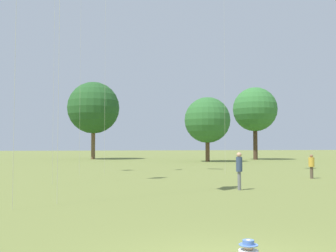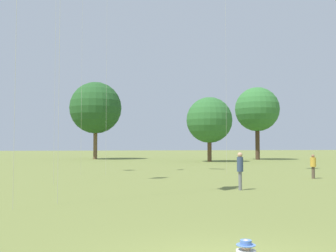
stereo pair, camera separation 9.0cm
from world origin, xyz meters
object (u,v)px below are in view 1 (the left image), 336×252
at_px(person_standing_4, 311,164).
at_px(distant_tree_2, 93,108).
at_px(distant_tree_0, 255,110).
at_px(person_standing_1, 239,167).
at_px(distant_tree_1, 207,120).

distance_m(person_standing_4, distant_tree_2, 41.11).
bearing_deg(person_standing_4, distant_tree_0, -45.25).
bearing_deg(person_standing_1, person_standing_4, 47.96).
distance_m(distant_tree_0, distant_tree_1, 10.83).
relative_size(person_standing_1, distant_tree_2, 0.15).
bearing_deg(person_standing_4, distant_tree_2, -7.72).
xyz_separation_m(person_standing_1, distant_tree_1, (7.84, 31.63, 4.35)).
xyz_separation_m(person_standing_4, distant_tree_2, (-14.05, 37.99, 7.01)).
relative_size(person_standing_4, distant_tree_0, 0.15).
distance_m(person_standing_1, distant_tree_0, 41.32).
relative_size(person_standing_4, distant_tree_2, 0.13).
bearing_deg(distant_tree_2, distant_tree_0, -14.56).
xyz_separation_m(distant_tree_1, distant_tree_2, (-14.81, 11.71, 2.46)).
bearing_deg(distant_tree_2, person_standing_4, -69.71).
bearing_deg(distant_tree_1, person_standing_1, -103.92).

